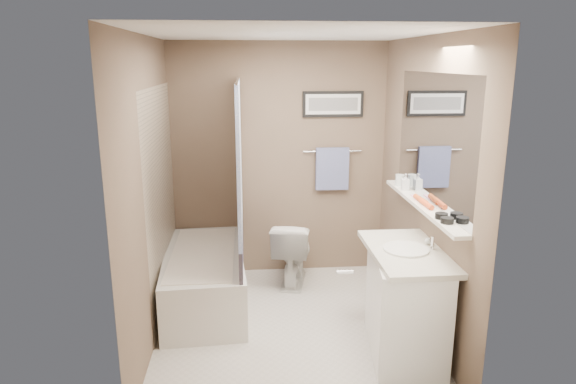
{
  "coord_description": "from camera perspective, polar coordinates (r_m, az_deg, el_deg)",
  "views": [
    {
      "loc": [
        -0.35,
        -3.95,
        2.21
      ],
      "look_at": [
        0.0,
        0.15,
        1.15
      ],
      "focal_mm": 32.0,
      "sensor_mm": 36.0,
      "label": 1
    }
  ],
  "objects": [
    {
      "name": "wall_left",
      "position": [
        4.14,
        -14.88,
        -0.16
      ],
      "size": [
        0.04,
        2.5,
        2.4
      ],
      "primitive_type": "cube",
      "color": "brown",
      "rests_on": "ground"
    },
    {
      "name": "ground",
      "position": [
        4.54,
        0.17,
        -14.69
      ],
      "size": [
        2.5,
        2.5,
        0.0
      ],
      "primitive_type": "plane",
      "color": "beige",
      "rests_on": "ground"
    },
    {
      "name": "wall_right",
      "position": [
        4.32,
        14.6,
        0.45
      ],
      "size": [
        0.04,
        2.5,
        2.4
      ],
      "primitive_type": "cube",
      "color": "brown",
      "rests_on": "ground"
    },
    {
      "name": "curtain_upper",
      "position": [
        4.52,
        -5.45,
        4.06
      ],
      "size": [
        0.03,
        1.45,
        1.28
      ],
      "primitive_type": "cube",
      "color": "white",
      "rests_on": "curtain_rod"
    },
    {
      "name": "towel_bar",
      "position": [
        5.32,
        4.94,
        4.53
      ],
      "size": [
        0.6,
        0.02,
        0.02
      ],
      "primitive_type": "cylinder",
      "rotation": [
        0.0,
        1.57,
        0.0
      ],
      "color": "silver",
      "rests_on": "wall_back"
    },
    {
      "name": "glass_jar",
      "position": [
        4.72,
        12.33,
        1.3
      ],
      "size": [
        0.08,
        0.08,
        0.1
      ],
      "primitive_type": "cylinder",
      "color": "silver",
      "rests_on": "shelf"
    },
    {
      "name": "ceiling",
      "position": [
        3.97,
        0.19,
        16.9
      ],
      "size": [
        2.2,
        2.5,
        0.04
      ],
      "primitive_type": "cube",
      "color": "white",
      "rests_on": "wall_back"
    },
    {
      "name": "art_image",
      "position": [
        5.26,
        5.06,
        9.69
      ],
      "size": [
        0.5,
        0.0,
        0.13
      ],
      "primitive_type": "cube",
      "color": "#595959",
      "rests_on": "art_mat"
    },
    {
      "name": "hair_brush_front",
      "position": [
        4.09,
        15.13,
        -1.29
      ],
      "size": [
        0.05,
        0.22,
        0.04
      ],
      "primitive_type": "cylinder",
      "rotation": [
        1.57,
        0.0,
        0.04
      ],
      "color": "#E95121",
      "rests_on": "shelf"
    },
    {
      "name": "wall_back",
      "position": [
        5.29,
        -1.0,
        3.42
      ],
      "size": [
        2.2,
        0.04,
        2.4
      ],
      "primitive_type": "cube",
      "color": "brown",
      "rests_on": "ground"
    },
    {
      "name": "sink_basin",
      "position": [
        3.93,
        12.99,
        -6.2
      ],
      "size": [
        0.34,
        0.34,
        0.01
      ],
      "primitive_type": "cylinder",
      "color": "silver",
      "rests_on": "countertop"
    },
    {
      "name": "door",
      "position": [
        3.1,
        12.58,
        -8.87
      ],
      "size": [
        0.8,
        0.02,
        2.0
      ],
      "primitive_type": "cube",
      "color": "silver",
      "rests_on": "wall_front"
    },
    {
      "name": "vanity",
      "position": [
        4.11,
        12.9,
        -12.04
      ],
      "size": [
        0.61,
        0.96,
        0.8
      ],
      "primitive_type": "cube",
      "rotation": [
        0.0,
        0.0,
        -0.13
      ],
      "color": "white",
      "rests_on": "ground"
    },
    {
      "name": "pink_comb",
      "position": [
        4.33,
        13.96,
        -0.59
      ],
      "size": [
        0.03,
        0.16,
        0.01
      ],
      "primitive_type": "cube",
      "rotation": [
        0.0,
        0.0,
        -0.01
      ],
      "color": "#FC9ABC",
      "rests_on": "shelf"
    },
    {
      "name": "candle_bowl_far",
      "position": [
        3.81,
        16.68,
        -2.56
      ],
      "size": [
        0.09,
        0.09,
        0.04
      ],
      "primitive_type": "cylinder",
      "color": "black",
      "rests_on": "shelf"
    },
    {
      "name": "shelf",
      "position": [
        4.19,
        14.6,
        -1.38
      ],
      "size": [
        0.12,
        1.6,
        0.03
      ],
      "primitive_type": "cube",
      "color": "silver",
      "rests_on": "wall_right"
    },
    {
      "name": "hair_brush_back",
      "position": [
        4.2,
        14.53,
        -0.81
      ],
      "size": [
        0.05,
        0.22,
        0.04
      ],
      "primitive_type": "cylinder",
      "rotation": [
        1.57,
        0.0,
        0.07
      ],
      "color": "#C74D1C",
      "rests_on": "shelf"
    },
    {
      "name": "art_mat",
      "position": [
        5.26,
        5.05,
        9.69
      ],
      "size": [
        0.56,
        0.0,
        0.2
      ],
      "primitive_type": "cube",
      "color": "white",
      "rests_on": "art_frame"
    },
    {
      "name": "mirror",
      "position": [
        4.11,
        15.78,
        5.65
      ],
      "size": [
        0.02,
        1.6,
        1.0
      ],
      "primitive_type": "cube",
      "color": "silver",
      "rests_on": "wall_right"
    },
    {
      "name": "tile_surround",
      "position": [
        4.67,
        -13.85,
        -1.0
      ],
      "size": [
        0.02,
        1.55,
        2.0
      ],
      "primitive_type": "cube",
      "color": "tan",
      "rests_on": "wall_left"
    },
    {
      "name": "faucet_spout",
      "position": [
        3.98,
        15.77,
        -5.47
      ],
      "size": [
        0.02,
        0.02,
        0.1
      ],
      "primitive_type": "cylinder",
      "color": "silver",
      "rests_on": "countertop"
    },
    {
      "name": "towel",
      "position": [
        5.34,
        4.94,
        2.59
      ],
      "size": [
        0.34,
        0.05,
        0.44
      ],
      "primitive_type": "cube",
      "color": "#8D99CD",
      "rests_on": "towel_bar"
    },
    {
      "name": "candle_bowl_near",
      "position": [
        3.72,
        17.26,
        -3.02
      ],
      "size": [
        0.09,
        0.09,
        0.04
      ],
      "primitive_type": "cylinder",
      "color": "black",
      "rests_on": "shelf"
    },
    {
      "name": "tub_rim",
      "position": [
        4.77,
        -9.43,
        -6.76
      ],
      "size": [
        0.56,
        1.36,
        0.02
      ],
      "primitive_type": "cube",
      "color": "white",
      "rests_on": "bathtub"
    },
    {
      "name": "door_handle",
      "position": [
        3.07,
        6.32,
        -8.86
      ],
      "size": [
        0.1,
        0.02,
        0.02
      ],
      "primitive_type": "cylinder",
      "rotation": [
        0.0,
        1.57,
        0.0
      ],
      "color": "silver",
      "rests_on": "door"
    },
    {
      "name": "toilet",
      "position": [
        5.23,
        0.51,
        -6.63
      ],
      "size": [
        0.5,
        0.71,
        0.66
      ],
      "primitive_type": "imported",
      "rotation": [
        0.0,
        0.0,
        2.93
      ],
      "color": "silver",
      "rests_on": "ground"
    },
    {
      "name": "wall_front",
      "position": [
        2.92,
        2.32,
        -5.75
      ],
      "size": [
        2.2,
        0.04,
        2.4
      ],
      "primitive_type": "cube",
      "color": "brown",
      "rests_on": "ground"
    },
    {
      "name": "soap_bottle",
      "position": [
        4.56,
        12.92,
        1.1
      ],
      "size": [
        0.07,
        0.07,
        0.14
      ],
      "primitive_type": "imported",
      "rotation": [
        0.0,
        0.0,
        -0.13
      ],
      "color": "#999999",
      "rests_on": "shelf"
    },
    {
      "name": "art_frame",
      "position": [
        5.28,
        5.02,
        9.7
      ],
      "size": [
        0.62,
        0.02,
        0.26
      ],
      "primitive_type": "cube",
      "color": "black",
      "rests_on": "wall_back"
    },
    {
      "name": "curtain_rod",
      "position": [
        4.45,
        -5.65,
        12.31
      ],
      "size": [
        0.02,
        1.55,
        0.02
      ],
      "primitive_type": "cylinder",
      "rotation": [
        1.57,
        0.0,
        0.0
      ],
      "color": "silver",
      "rests_on": "wall_left"
    },
    {
      "name": "bathtub",
      "position": [
        4.87,
        -9.31,
        -9.51
      ],
      "size": [
        0.79,
        1.54,
        0.5
      ],
      "primitive_type": "cube",
      "rotation": [
        0.0,
        0.0,
        0.06
      ],
      "color": "silver",
      "rests_on": "ground"
    },
    {
      "name": "faucet_knob",
      "position": [
        4.08,
        15.27,
        -5.27
      ],
      "size": [
        0.05,
        0.05,
        0.05
      ],
      "primitive_type": "sphere",
      "color": "silver",
      "rests_on": "countertop"
    },
    {
      "name": "countertop",
      "position": [
        3.95,
        13.1,
        -6.57
      ],
      "size": [
        0.54,
        0.96,
        0.04
      ],
      "primitive_type": "cube",
      "color": "beige",
      "rests_on": "vanity"
    },
    {
      "name": "curtain_lower",
      "position": [
        4.74,
        -5.21,
        -5.74
      ],
      "size": [
        0.03,
        1.45,
        0.36
      ],
      "primitive_type": "cube",
      "color": "#2D284C",
      "rests_on": "curtain_rod"
    }
  ]
}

